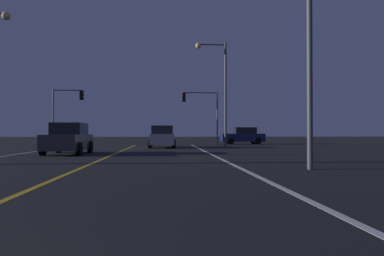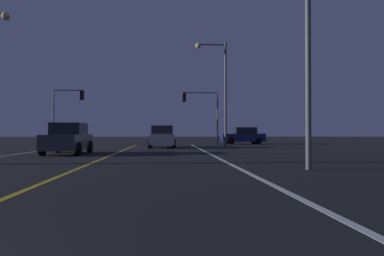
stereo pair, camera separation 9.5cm
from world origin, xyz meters
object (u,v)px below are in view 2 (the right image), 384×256
object	(u,v)px
car_crossing_side	(243,136)
traffic_light_near_left	(69,104)
car_ahead_far	(162,137)
traffic_light_near_right	(200,105)
car_oncoming	(68,139)
street_lamp_right_near	(288,11)
street_lamp_right_far	(218,81)

from	to	relation	value
car_crossing_side	traffic_light_near_left	distance (m)	17.32
car_ahead_far	car_crossing_side	bearing A→B (deg)	-45.58
traffic_light_near_right	car_oncoming	bearing A→B (deg)	59.64
car_oncoming	traffic_light_near_left	distance (m)	15.43
car_ahead_far	traffic_light_near_left	bearing A→B (deg)	53.42
street_lamp_right_near	street_lamp_right_far	distance (m)	16.12
car_crossing_side	street_lamp_right_far	xyz separation A→B (m)	(-3.80, -8.76, 4.30)
traffic_light_near_right	traffic_light_near_left	xyz separation A→B (m)	(-12.45, 0.00, 0.06)
traffic_light_near_right	street_lamp_right_far	world-z (taller)	street_lamp_right_far
traffic_light_near_right	traffic_light_near_left	world-z (taller)	traffic_light_near_left
car_crossing_side	street_lamp_right_far	bearing A→B (deg)	66.53
traffic_light_near_right	street_lamp_right_near	size ratio (longest dim) A/B	0.65
car_oncoming	street_lamp_right_near	world-z (taller)	street_lamp_right_near
car_oncoming	street_lamp_right_far	world-z (taller)	street_lamp_right_far
car_crossing_side	street_lamp_right_near	size ratio (longest dim) A/B	0.55
street_lamp_right_far	traffic_light_near_right	bearing A→B (deg)	-84.30
traffic_light_near_left	street_lamp_right_far	xyz separation A→B (m)	(13.19, -7.44, 1.24)
car_crossing_side	street_lamp_right_near	bearing A→B (deg)	81.09
car_crossing_side	car_ahead_far	world-z (taller)	same
traffic_light_near_right	street_lamp_right_far	bearing A→B (deg)	95.70
car_oncoming	street_lamp_right_near	xyz separation A→B (m)	(9.20, -8.94, 4.21)
traffic_light_near_left	street_lamp_right_far	distance (m)	15.20
street_lamp_right_near	car_crossing_side	bearing A→B (deg)	-98.91
street_lamp_right_far	car_ahead_far	bearing A→B (deg)	-10.92
car_ahead_far	street_lamp_right_near	bearing A→B (deg)	-166.12
car_crossing_side	traffic_light_near_right	size ratio (longest dim) A/B	0.85
traffic_light_near_left	car_oncoming	bearing A→B (deg)	-75.10
car_crossing_side	street_lamp_right_far	size ratio (longest dim) A/B	0.53
car_ahead_far	traffic_light_near_left	world-z (taller)	traffic_light_near_left
car_ahead_far	street_lamp_right_near	xyz separation A→B (m)	(4.19, -16.95, 4.21)
car_crossing_side	traffic_light_near_left	bearing A→B (deg)	4.44
car_oncoming	car_ahead_far	world-z (taller)	same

